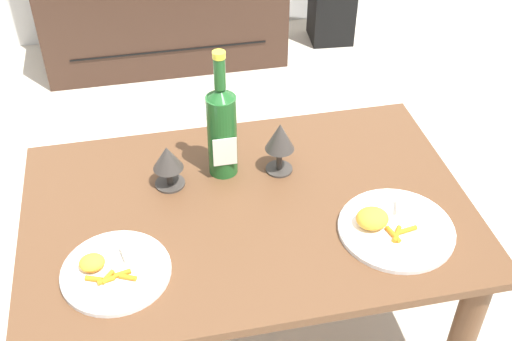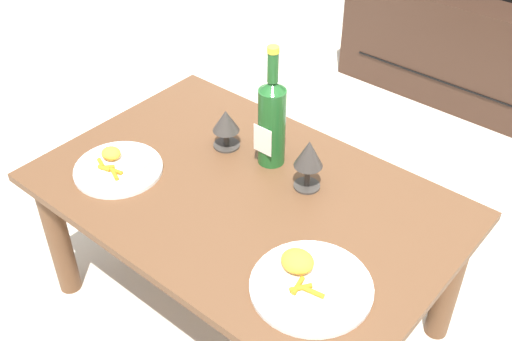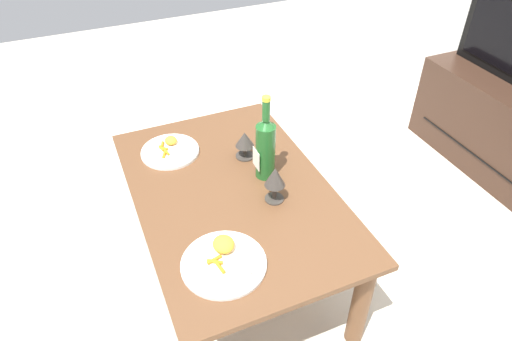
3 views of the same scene
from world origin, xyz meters
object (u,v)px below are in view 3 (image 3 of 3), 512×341
at_px(dinner_plate_left, 170,150).
at_px(dinner_plate_right, 224,261).
at_px(goblet_right, 275,178).
at_px(goblet_left, 245,141).
at_px(dining_table, 233,206).
at_px(wine_bottle, 265,146).

height_order(dinner_plate_left, dinner_plate_right, dinner_plate_right).
bearing_deg(goblet_right, goblet_left, -180.00).
bearing_deg(dinner_plate_right, dining_table, 154.92).
relative_size(goblet_left, dinner_plate_left, 0.49).
bearing_deg(goblet_right, wine_bottle, 169.46).
xyz_separation_m(wine_bottle, dinner_plate_left, (-0.31, -0.32, -0.13)).
xyz_separation_m(goblet_right, dinner_plate_right, (0.22, -0.29, -0.09)).
relative_size(goblet_left, dinner_plate_right, 0.43).
bearing_deg(goblet_left, goblet_right, 0.00).
bearing_deg(dinner_plate_left, goblet_right, 32.36).
relative_size(dining_table, wine_bottle, 3.12).
height_order(goblet_left, dinner_plate_right, goblet_left).
xyz_separation_m(dining_table, wine_bottle, (-0.04, 0.16, 0.23)).
relative_size(dining_table, goblet_right, 7.45).
bearing_deg(dinner_plate_right, goblet_right, 127.62).
bearing_deg(dining_table, dinner_plate_left, -155.20).
distance_m(goblet_left, dinner_plate_right, 0.60).
xyz_separation_m(dining_table, dinner_plate_right, (0.33, -0.16, 0.10)).
height_order(wine_bottle, goblet_left, wine_bottle).
distance_m(dining_table, goblet_right, 0.26).
xyz_separation_m(dining_table, goblet_right, (0.11, 0.13, 0.19)).
height_order(dining_table, goblet_left, goblet_left).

